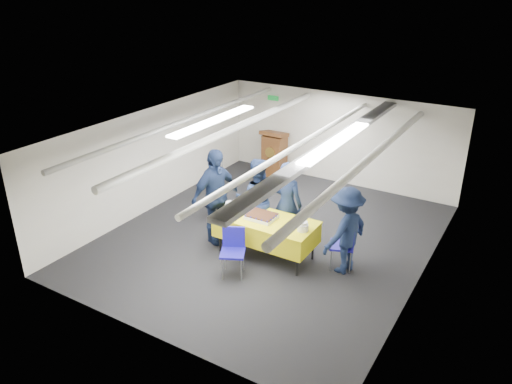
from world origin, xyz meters
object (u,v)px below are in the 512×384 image
at_px(sailor_c, 215,196).
at_px(sailor_d, 346,230).
at_px(podium, 274,153).
at_px(chair_left, 216,193).
at_px(serving_table, 266,229).
at_px(sailor_a, 287,204).
at_px(chair_right, 347,242).
at_px(sheet_cake, 262,216).
at_px(chair_near, 233,246).
at_px(sailor_b, 256,200).

relative_size(sailor_c, sailor_d, 1.19).
xyz_separation_m(podium, sailor_c, (0.73, -3.67, 0.35)).
bearing_deg(chair_left, sailor_d, -11.06).
bearing_deg(sailor_d, sailor_c, -67.33).
relative_size(serving_table, sailor_c, 0.99).
height_order(serving_table, sailor_a, sailor_a).
bearing_deg(podium, chair_left, -88.60).
bearing_deg(chair_right, podium, 135.32).
distance_m(serving_table, sheet_cake, 0.27).
height_order(serving_table, sailor_d, sailor_d).
bearing_deg(podium, sailor_a, -57.08).
distance_m(chair_near, chair_left, 2.36).
xyz_separation_m(serving_table, sailor_c, (-1.14, 0.00, 0.40)).
relative_size(podium, chair_near, 1.44).
xyz_separation_m(chair_left, sailor_c, (0.66, -0.91, 0.43)).
height_order(sheet_cake, chair_left, chair_left).
relative_size(podium, chair_left, 1.44).
bearing_deg(chair_near, sailor_d, 33.30).
xyz_separation_m(sailor_a, sailor_c, (-1.26, -0.60, 0.10)).
distance_m(sailor_a, sailor_d, 1.39).
distance_m(sheet_cake, chair_near, 0.85).
height_order(sailor_a, sailor_d, sailor_a).
distance_m(chair_near, sailor_a, 1.49).
xyz_separation_m(serving_table, sheet_cake, (-0.08, -0.02, 0.26)).
bearing_deg(podium, sailor_c, -78.79).
bearing_deg(podium, sailor_d, -45.52).
xyz_separation_m(sheet_cake, sailor_b, (-0.41, 0.50, 0.04)).
height_order(podium, sailor_b, sailor_b).
bearing_deg(sailor_a, sailor_c, 22.98).
bearing_deg(chair_near, sailor_c, 139.33).
bearing_deg(sailor_c, sailor_b, -40.13).
relative_size(chair_near, sailor_b, 0.51).
xyz_separation_m(chair_right, chair_left, (-3.26, 0.53, 0.00)).
xyz_separation_m(serving_table, sailor_b, (-0.49, 0.48, 0.30)).
relative_size(podium, sailor_b, 0.73).
relative_size(podium, sailor_d, 0.77).
bearing_deg(sailor_d, serving_table, -62.65).
distance_m(sheet_cake, podium, 4.10).
bearing_deg(chair_right, sailor_d, -87.09).
height_order(chair_near, chair_left, same).
height_order(sheet_cake, podium, podium).
bearing_deg(sailor_c, sailor_d, -70.32).
height_order(serving_table, sheet_cake, sheet_cake).
height_order(sheet_cake, sailor_b, sailor_b).
xyz_separation_m(sheet_cake, podium, (-1.79, 3.69, -0.20)).
height_order(sailor_b, sailor_c, sailor_c).
distance_m(chair_right, chair_left, 3.30).
distance_m(serving_table, chair_near, 0.84).
bearing_deg(sailor_a, sailor_b, 9.27).
bearing_deg(sailor_b, sailor_a, 160.43).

